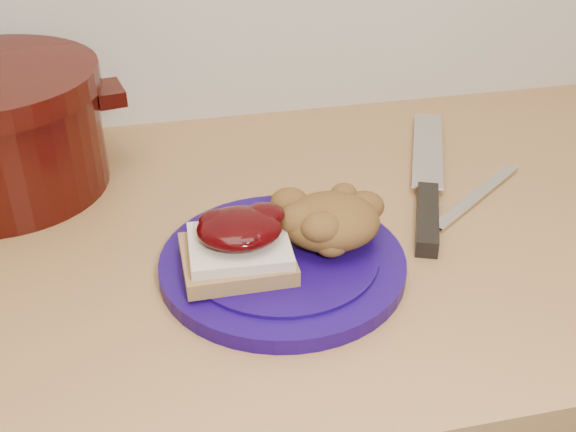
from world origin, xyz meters
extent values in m
cylinder|color=#160550|center=(0.00, 1.42, 0.91)|extent=(0.26, 0.26, 0.02)
cube|color=olive|center=(-0.05, 1.41, 0.93)|extent=(0.10, 0.09, 0.02)
cube|color=beige|center=(-0.05, 1.42, 0.94)|extent=(0.10, 0.09, 0.01)
ellipsoid|color=black|center=(-0.05, 1.42, 0.96)|extent=(0.09, 0.08, 0.02)
ellipsoid|color=brown|center=(0.05, 1.43, 0.94)|extent=(0.11, 0.09, 0.05)
cube|color=black|center=(0.16, 1.47, 0.91)|extent=(0.07, 0.12, 0.02)
cube|color=silver|center=(0.23, 1.62, 0.91)|extent=(0.11, 0.21, 0.00)
cube|color=silver|center=(0.24, 1.51, 0.90)|extent=(0.15, 0.12, 0.00)
cube|color=black|center=(-0.16, 1.68, 1.00)|extent=(0.04, 0.06, 0.02)
camera|label=1|loc=(-0.13, 0.86, 1.32)|focal=45.00mm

